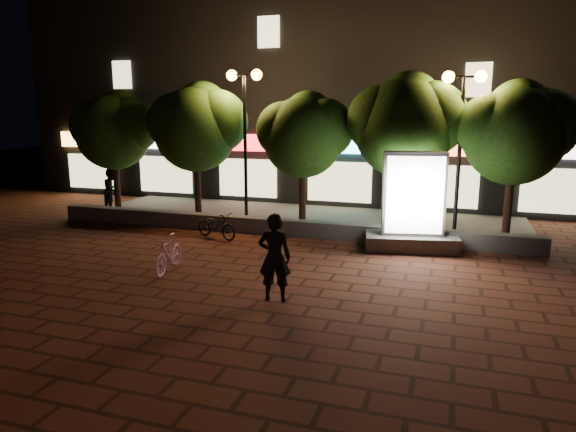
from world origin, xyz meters
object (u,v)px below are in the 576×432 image
at_px(street_lamp_left, 245,107).
at_px(ad_kiosk, 413,211).
at_px(tree_left, 198,124).
at_px(tree_far_right, 517,129).
at_px(tree_right, 406,122).
at_px(rider, 275,257).
at_px(tree_mid, 305,132).
at_px(tree_far_left, 115,127).
at_px(pedestrian, 112,189).
at_px(street_lamp_right, 462,111).
at_px(scooter_parked, 217,225).
at_px(scooter_pink, 169,254).

distance_m(street_lamp_left, ad_kiosk, 6.74).
xyz_separation_m(tree_left, tree_far_right, (10.50, -0.00, -0.08)).
xyz_separation_m(tree_right, rider, (-1.88, -7.02, -2.63)).
relative_size(tree_mid, street_lamp_left, 0.87).
bearing_deg(ad_kiosk, tree_mid, 152.35).
bearing_deg(tree_far_left, pedestrian, -178.49).
height_order(tree_left, tree_far_right, tree_left).
relative_size(street_lamp_right, ad_kiosk, 1.78).
bearing_deg(street_lamp_left, pedestrian, 177.49).
distance_m(tree_right, street_lamp_right, 1.70).
xyz_separation_m(rider, scooter_parked, (-3.51, 4.44, -0.52)).
distance_m(tree_left, scooter_parked, 4.42).
bearing_deg(tree_mid, pedestrian, -179.93).
height_order(street_lamp_left, street_lamp_right, street_lamp_left).
relative_size(street_lamp_left, scooter_parked, 3.27).
height_order(street_lamp_right, rider, street_lamp_right).
height_order(tree_far_left, street_lamp_right, street_lamp_right).
bearing_deg(tree_far_left, scooter_parked, -25.51).
distance_m(ad_kiosk, pedestrian, 11.79).
distance_m(tree_mid, rider, 7.52).
relative_size(tree_mid, scooter_parked, 2.84).
bearing_deg(ad_kiosk, tree_far_right, 36.11).
bearing_deg(ad_kiosk, pedestrian, 170.37).
relative_size(tree_right, pedestrian, 3.09).
xyz_separation_m(tree_left, scooter_pink, (2.29, -5.99, -2.99)).
bearing_deg(street_lamp_right, pedestrian, 178.86).
height_order(tree_far_right, pedestrian, tree_far_right).
bearing_deg(tree_far_right, scooter_parked, -163.23).
bearing_deg(tree_mid, street_lamp_left, -172.69).
height_order(street_lamp_left, ad_kiosk, street_lamp_left).
relative_size(scooter_pink, scooter_parked, 0.95).
xyz_separation_m(tree_far_left, tree_mid, (7.50, -0.00, -0.08)).
bearing_deg(tree_far_right, street_lamp_right, -170.39).
bearing_deg(pedestrian, scooter_parked, -121.23).
height_order(tree_left, scooter_parked, tree_left).
xyz_separation_m(tree_left, ad_kiosk, (7.78, -1.98, -2.32)).
bearing_deg(street_lamp_left, tree_far_left, 177.24).
relative_size(scooter_parked, pedestrian, 0.97).
bearing_deg(street_lamp_right, tree_far_left, 178.79).
xyz_separation_m(tree_mid, street_lamp_right, (4.95, -0.26, 0.68)).
bearing_deg(rider, street_lamp_left, -72.23).
bearing_deg(street_lamp_left, tree_mid, 7.31).
bearing_deg(tree_right, street_lamp_left, -177.19).
xyz_separation_m(tree_far_left, rider, (8.93, -7.02, -2.36)).
bearing_deg(tree_mid, scooter_parked, -128.81).
xyz_separation_m(scooter_pink, scooter_parked, (-0.37, 3.41, -0.04)).
bearing_deg(tree_far_left, tree_mid, -0.00).
relative_size(rider, pedestrian, 1.14).
bearing_deg(tree_right, tree_far_left, -180.00).
height_order(tree_right, rider, tree_right).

